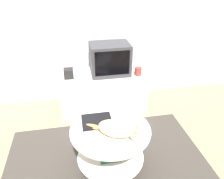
% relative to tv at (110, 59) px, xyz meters
% --- Properties ---
extents(ground_plane, '(12.00, 12.00, 0.00)m').
position_rel_tv_xyz_m(ground_plane, '(-0.22, -1.05, -0.73)').
color(ground_plane, tan).
extents(wall_back, '(8.00, 0.05, 2.60)m').
position_rel_tv_xyz_m(wall_back, '(-0.22, 0.36, 0.57)').
color(wall_back, silver).
rests_on(wall_back, ground_plane).
extents(rug, '(2.04, 1.32, 0.02)m').
position_rel_tv_xyz_m(rug, '(-0.22, -1.05, -0.72)').
color(rug, '#3D3833').
rests_on(rug, ground_plane).
extents(tv_stand, '(1.15, 0.54, 0.53)m').
position_rel_tv_xyz_m(tv_stand, '(-0.10, 0.01, -0.47)').
color(tv_stand, silver).
rests_on(tv_stand, ground_plane).
extents(tv, '(0.51, 0.36, 0.41)m').
position_rel_tv_xyz_m(tv, '(0.00, 0.00, 0.00)').
color(tv, '#333338').
rests_on(tv, tv_stand).
extents(speaker, '(0.12, 0.12, 0.12)m').
position_rel_tv_xyz_m(speaker, '(-0.54, -0.04, -0.14)').
color(speaker, black).
rests_on(speaker, tv_stand).
extents(mug, '(0.09, 0.09, 0.10)m').
position_rel_tv_xyz_m(mug, '(0.35, -0.12, -0.15)').
color(mug, '#99332D').
rests_on(mug, tv_stand).
extents(coffee_table, '(0.74, 0.74, 0.46)m').
position_rel_tv_xyz_m(coffee_table, '(-0.19, -1.09, -0.42)').
color(coffee_table, '#B2B2B7').
rests_on(coffee_table, rug).
extents(dvd_box, '(0.28, 0.21, 0.04)m').
position_rel_tv_xyz_m(dvd_box, '(-0.30, -0.97, -0.23)').
color(dvd_box, black).
rests_on(dvd_box, coffee_table).
extents(cat, '(0.47, 0.32, 0.13)m').
position_rel_tv_xyz_m(cat, '(-0.15, -1.18, -0.18)').
color(cat, beige).
rests_on(cat, coffee_table).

